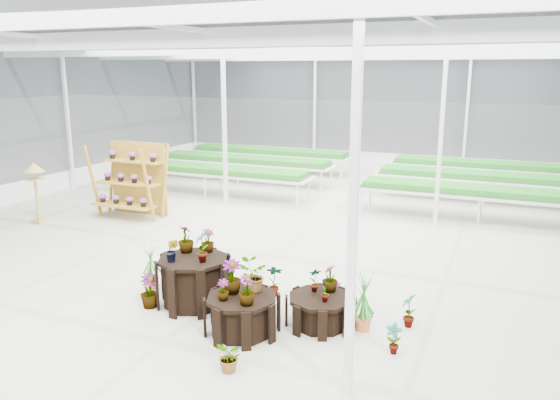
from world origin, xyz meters
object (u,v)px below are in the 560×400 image
at_px(plinth_low, 320,311).
at_px(shelf_rack, 129,181).
at_px(plinth_tall, 194,281).
at_px(plinth_mid, 242,315).
at_px(bird_table, 36,193).

height_order(plinth_low, shelf_rack, shelf_rack).
xyz_separation_m(plinth_tall, plinth_low, (2.20, 0.10, -0.18)).
distance_m(plinth_tall, plinth_mid, 1.35).
bearing_deg(plinth_tall, plinth_low, 2.60).
bearing_deg(bird_table, plinth_low, -7.35).
xyz_separation_m(plinth_low, bird_table, (-8.61, 2.72, 0.55)).
distance_m(plinth_low, bird_table, 9.05).
distance_m(shelf_rack, bird_table, 2.32).
bearing_deg(plinth_mid, bird_table, 155.83).
xyz_separation_m(plinth_mid, bird_table, (-7.61, 3.42, 0.50)).
xyz_separation_m(plinth_low, shelf_rack, (-6.78, 4.12, 0.75)).
bearing_deg(plinth_tall, shelf_rack, 137.36).
height_order(plinth_low, bird_table, bird_table).
distance_m(plinth_tall, shelf_rack, 6.25).
xyz_separation_m(plinth_tall, plinth_mid, (1.20, -0.60, -0.12)).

